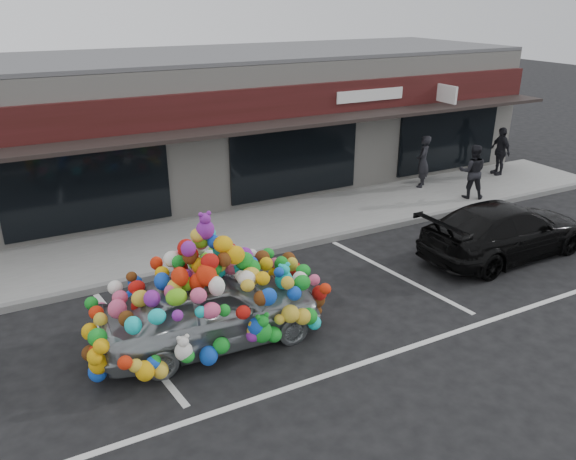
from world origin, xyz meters
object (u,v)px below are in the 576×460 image
pedestrian_a (423,161)px  pedestrian_b (472,172)px  black_sedan (505,230)px  toy_car (210,301)px  pedestrian_c (500,151)px

pedestrian_a → pedestrian_b: pedestrian_a is taller
pedestrian_b → black_sedan: bearing=93.0°
toy_car → pedestrian_c: bearing=-65.8°
black_sedan → pedestrian_a: pedestrian_a is taller
toy_car → black_sedan: toy_car is taller
pedestrian_b → pedestrian_c: 3.04m
toy_car → pedestrian_b: 10.42m
toy_car → black_sedan: (7.68, 0.26, -0.19)m
toy_car → pedestrian_c: size_ratio=2.66×
black_sedan → pedestrian_a: 5.09m
black_sedan → pedestrian_c: size_ratio=2.78×
pedestrian_b → pedestrian_c: bearing=-116.4°
black_sedan → pedestrian_c: 6.74m
pedestrian_b → pedestrian_a: bearing=-32.8°
toy_car → pedestrian_a: size_ratio=2.60×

